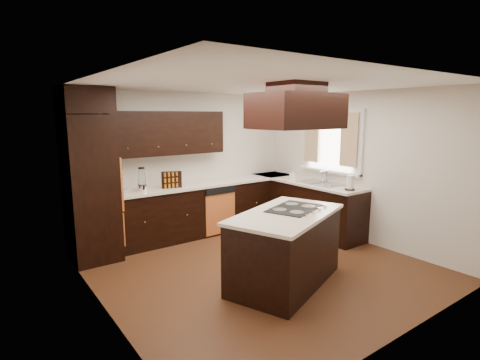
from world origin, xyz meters
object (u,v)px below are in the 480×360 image
Objects in this scene: oven_column at (90,189)px; spice_rack at (172,180)px; range_hood at (296,111)px; island at (285,250)px.

oven_column is 1.29m from spice_rack.
oven_column is 3.13m from range_hood.
range_hood is at bearing -50.26° from oven_column.
oven_column reaches higher than island.
island is 1.73m from range_hood.
range_hood reaches higher than spice_rack.
range_hood reaches higher than oven_column.
oven_column is at bearing 105.99° from island.
spice_rack is (1.29, 0.02, -0.00)m from oven_column.
oven_column is 2.92m from island.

